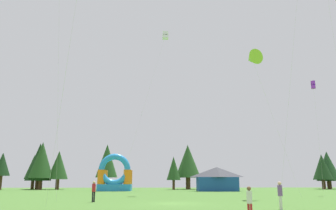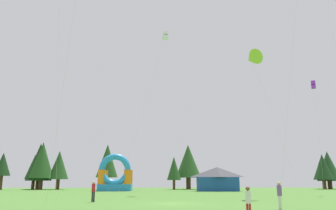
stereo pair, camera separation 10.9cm
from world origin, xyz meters
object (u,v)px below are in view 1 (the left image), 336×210
(kite_lime_delta, at_px, (252,59))
(festival_tent, at_px, (217,179))
(inflatable_yellow_castle, at_px, (115,178))
(person_far_side, at_px, (280,193))
(person_left_edge, at_px, (94,189))
(person_near_camera, at_px, (249,200))
(kite_white_box, at_px, (165,36))
(kite_purple_box, at_px, (313,85))

(kite_lime_delta, height_order, festival_tent, kite_lime_delta)
(inflatable_yellow_castle, relative_size, festival_tent, 0.94)
(festival_tent, bearing_deg, person_far_side, -94.10)
(person_left_edge, height_order, person_far_side, person_left_edge)
(inflatable_yellow_castle, distance_m, festival_tent, 18.39)
(kite_lime_delta, bearing_deg, inflatable_yellow_castle, 127.34)
(person_left_edge, distance_m, person_near_camera, 17.55)
(person_left_edge, bearing_deg, kite_lime_delta, 159.30)
(kite_white_box, bearing_deg, person_left_edge, -112.31)
(inflatable_yellow_castle, bearing_deg, kite_purple_box, -31.25)
(person_far_side, bearing_deg, kite_purple_box, 142.72)
(kite_lime_delta, height_order, person_near_camera, kite_lime_delta)
(person_left_edge, xyz_separation_m, inflatable_yellow_castle, (-1.60, 31.52, 1.13))
(person_near_camera, bearing_deg, inflatable_yellow_castle, 152.99)
(inflatable_yellow_castle, bearing_deg, person_far_side, -68.75)
(kite_purple_box, bearing_deg, kite_lime_delta, -147.31)
(kite_white_box, xyz_separation_m, kite_lime_delta, (10.24, -10.24, -7.32))
(person_left_edge, bearing_deg, festival_tent, -161.78)
(kite_lime_delta, relative_size, person_far_side, 9.42)
(festival_tent, bearing_deg, kite_white_box, -127.95)
(person_far_side, distance_m, inflatable_yellow_castle, 42.92)
(kite_white_box, height_order, person_far_side, kite_white_box)
(person_left_edge, height_order, person_near_camera, person_left_edge)
(inflatable_yellow_castle, bearing_deg, person_left_edge, -87.09)
(person_left_edge, distance_m, festival_tent, 33.86)
(kite_purple_box, xyz_separation_m, person_far_side, (-13.92, -22.10, -13.97))
(kite_purple_box, bearing_deg, person_far_side, -122.20)
(person_far_side, distance_m, person_near_camera, 6.89)
(kite_purple_box, distance_m, person_near_camera, 35.89)
(kite_white_box, xyz_separation_m, kite_purple_box, (20.86, -3.42, -8.61))
(kite_white_box, relative_size, kite_purple_box, 1.55)
(kite_lime_delta, bearing_deg, kite_purple_box, 32.69)
(person_left_edge, bearing_deg, person_far_side, 106.47)
(kite_purple_box, xyz_separation_m, person_left_edge, (-27.86, -13.64, -13.95))
(person_left_edge, relative_size, person_far_side, 1.01)
(kite_white_box, height_order, kite_lime_delta, kite_white_box)
(kite_white_box, bearing_deg, person_far_side, -74.78)
(kite_lime_delta, relative_size, festival_tent, 2.49)
(kite_white_box, distance_m, festival_tent, 26.70)
(kite_purple_box, relative_size, person_left_edge, 8.42)
(kite_purple_box, xyz_separation_m, festival_tent, (-11.20, 15.82, -12.97))
(inflatable_yellow_castle, height_order, festival_tent, inflatable_yellow_castle)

